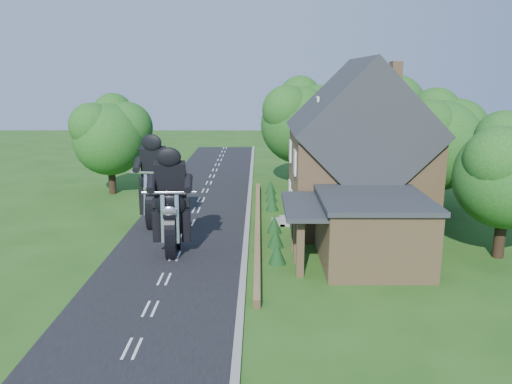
{
  "coord_description": "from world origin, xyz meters",
  "views": [
    {
      "loc": [
        4.39,
        -24.48,
        9.24
      ],
      "look_at": [
        4.21,
        2.77,
        2.8
      ],
      "focal_mm": 35.0,
      "sensor_mm": 36.0,
      "label": 1
    }
  ],
  "objects_px": {
    "motorcycle_lead": "(173,239)",
    "motorcycle_follow": "(156,213)",
    "annex": "(369,229)",
    "garden_wall": "(258,225)",
    "house": "(358,156)"
  },
  "relations": [
    {
      "from": "annex",
      "to": "motorcycle_lead",
      "type": "height_order",
      "value": "annex"
    },
    {
      "from": "garden_wall",
      "to": "motorcycle_follow",
      "type": "relative_size",
      "value": 11.84
    },
    {
      "from": "annex",
      "to": "house",
      "type": "bearing_deg",
      "value": 84.76
    },
    {
      "from": "motorcycle_lead",
      "to": "motorcycle_follow",
      "type": "xyz_separation_m",
      "value": [
        -1.86,
        4.96,
        0.01
      ]
    },
    {
      "from": "motorcycle_lead",
      "to": "motorcycle_follow",
      "type": "relative_size",
      "value": 0.99
    },
    {
      "from": "annex",
      "to": "motorcycle_follow",
      "type": "xyz_separation_m",
      "value": [
        -11.86,
        6.04,
        -0.9
      ]
    },
    {
      "from": "house",
      "to": "motorcycle_lead",
      "type": "xyz_separation_m",
      "value": [
        -10.63,
        -5.73,
        -3.49
      ]
    },
    {
      "from": "garden_wall",
      "to": "motorcycle_follow",
      "type": "xyz_separation_m",
      "value": [
        -6.29,
        0.24,
        0.67
      ]
    },
    {
      "from": "garden_wall",
      "to": "house",
      "type": "xyz_separation_m",
      "value": [
        6.19,
        1.0,
        4.14
      ]
    },
    {
      "from": "garden_wall",
      "to": "motorcycle_follow",
      "type": "height_order",
      "value": "motorcycle_follow"
    },
    {
      "from": "annex",
      "to": "motorcycle_lead",
      "type": "relative_size",
      "value": 3.84
    },
    {
      "from": "house",
      "to": "motorcycle_lead",
      "type": "height_order",
      "value": "house"
    },
    {
      "from": "annex",
      "to": "motorcycle_lead",
      "type": "distance_m",
      "value": 10.1
    },
    {
      "from": "garden_wall",
      "to": "motorcycle_lead",
      "type": "height_order",
      "value": "motorcycle_lead"
    },
    {
      "from": "annex",
      "to": "motorcycle_lead",
      "type": "xyz_separation_m",
      "value": [
        -10.0,
        1.07,
        -0.91
      ]
    }
  ]
}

